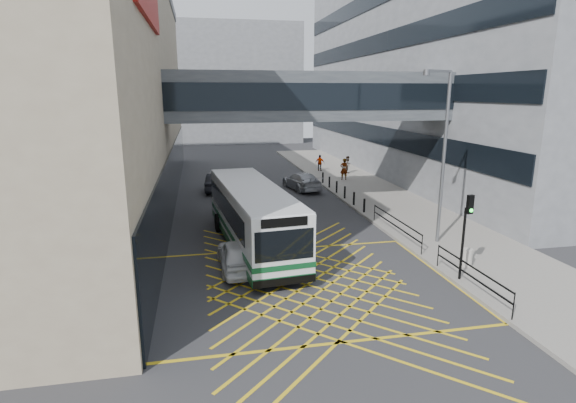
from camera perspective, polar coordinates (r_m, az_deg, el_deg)
ground at (r=18.89m, az=2.41°, el=-10.53°), size 120.00×120.00×0.00m
building_right at (r=49.54m, az=24.22°, el=15.14°), size 24.09×44.00×20.00m
building_far at (r=76.77m, az=-9.99°, el=14.42°), size 28.00×16.00×18.00m
skybridge at (r=29.60m, az=2.74°, el=13.19°), size 20.00×4.10×3.00m
pavement at (r=35.19m, az=10.94°, el=0.84°), size 6.00×54.00×0.16m
box_junction at (r=18.89m, az=2.41°, el=-10.52°), size 12.00×9.00×0.01m
bus at (r=22.83m, az=-4.58°, el=-1.67°), size 3.75×11.63×3.20m
car_white at (r=20.31m, az=-6.39°, el=-6.69°), size 1.97×4.50×1.41m
car_dark at (r=36.69m, az=-8.91°, el=2.49°), size 2.52×4.91×1.47m
car_silver at (r=36.71m, az=1.76°, el=2.68°), size 2.83×5.06×1.49m
traffic_light at (r=19.53m, az=21.70°, el=-2.81°), size 0.28×0.43×3.64m
street_lamp at (r=23.67m, az=18.97°, el=6.45°), size 1.90×0.93×8.62m
litter_bin at (r=21.77m, az=21.77°, el=-6.61°), size 0.46×0.46×0.80m
kerb_railings at (r=22.26m, az=16.95°, el=-4.90°), size 0.05×12.54×1.00m
bollards at (r=34.14m, az=6.70°, el=1.52°), size 0.14×10.14×0.90m
pedestrian_a at (r=40.26m, az=7.11°, el=4.09°), size 0.78×0.57×1.91m
pedestrian_b at (r=43.47m, az=7.61°, el=4.63°), size 0.95×0.85×1.67m
pedestrian_c at (r=44.68m, az=4.08°, el=4.91°), size 1.04×0.84×1.59m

